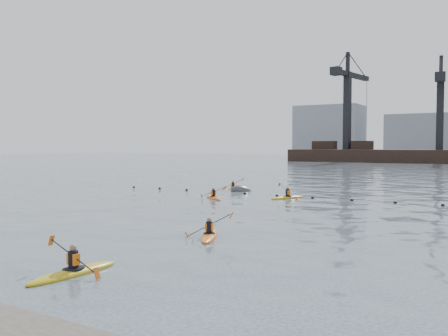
{
  "coord_description": "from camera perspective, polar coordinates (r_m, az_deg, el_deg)",
  "views": [
    {
      "loc": [
        13.53,
        -11.86,
        3.97
      ],
      "look_at": [
        0.61,
        9.82,
        2.8
      ],
      "focal_mm": 38.0,
      "sensor_mm": 36.0,
      "label": 1
    }
  ],
  "objects": [
    {
      "name": "kayaker_3",
      "position": [
        36.32,
        7.67,
        -3.49
      ],
      "size": [
        2.03,
        3.09,
        1.28
      ],
      "rotation": [
        0.0,
        0.0,
        -0.48
      ],
      "color": "gold",
      "rests_on": "ground"
    },
    {
      "name": "float_line",
      "position": [
        37.36,
        8.57,
        -3.43
      ],
      "size": [
        33.24,
        0.73,
        0.24
      ],
      "color": "black",
      "rests_on": "ground"
    },
    {
      "name": "mooring_buoy",
      "position": [
        41.79,
        2.11,
        -2.8
      ],
      "size": [
        2.33,
        2.29,
        1.36
      ],
      "primitive_type": "ellipsoid",
      "rotation": [
        0.0,
        0.21,
        0.76
      ],
      "color": "#383A3C",
      "rests_on": "ground"
    },
    {
      "name": "ground",
      "position": [
        18.43,
        -17.8,
        -9.92
      ],
      "size": [
        400.0,
        400.0,
        0.0
      ],
      "primitive_type": "plane",
      "color": "#33424B",
      "rests_on": "ground"
    },
    {
      "name": "kayaker_0",
      "position": [
        20.87,
        -1.79,
        -8.05
      ],
      "size": [
        1.98,
        3.01,
        1.25
      ],
      "rotation": [
        0.0,
        0.0,
        0.46
      ],
      "color": "orange",
      "rests_on": "ground"
    },
    {
      "name": "barge_pier",
      "position": [
        122.65,
        24.36,
        1.45
      ],
      "size": [
        72.0,
        19.3,
        29.5
      ],
      "color": "black",
      "rests_on": "ground"
    },
    {
      "name": "kayaker_2",
      "position": [
        35.96,
        -1.29,
        -3.54
      ],
      "size": [
        2.66,
        2.32,
        1.07
      ],
      "rotation": [
        0.0,
        0.0,
        0.89
      ],
      "color": "#D96014",
      "rests_on": "ground"
    },
    {
      "name": "kayaker_5",
      "position": [
        43.17,
        1.08,
        -2.5
      ],
      "size": [
        2.4,
        2.57,
        1.18
      ],
      "rotation": [
        0.0,
        0.0,
        0.74
      ],
      "color": "yellow",
      "rests_on": "ground"
    },
    {
      "name": "kayaker_1",
      "position": [
        15.69,
        -17.65,
        -11.75
      ],
      "size": [
        2.3,
        3.35,
        1.25
      ],
      "rotation": [
        0.0,
        0.0,
        -0.05
      ],
      "color": "gold",
      "rests_on": "ground"
    }
  ]
}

